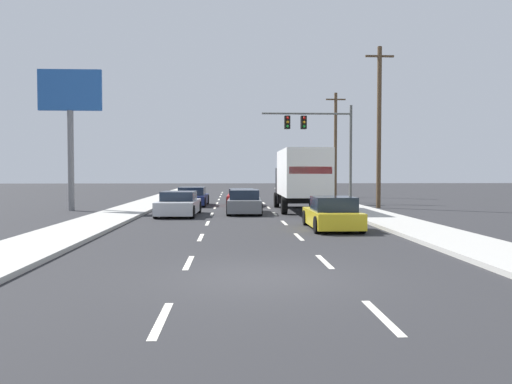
{
  "coord_description": "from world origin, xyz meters",
  "views": [
    {
      "loc": [
        -0.62,
        -11.0,
        2.25
      ],
      "look_at": [
        0.48,
        12.67,
        1.35
      ],
      "focal_mm": 36.4,
      "sensor_mm": 36.0,
      "label": 1
    }
  ],
  "objects": [
    {
      "name": "utility_pole_mid",
      "position": [
        8.62,
        21.28,
        5.19
      ],
      "size": [
        1.8,
        0.28,
        10.1
      ],
      "color": "brown",
      "rests_on": "ground_plane"
    },
    {
      "name": "car_silver",
      "position": [
        -3.38,
        16.05,
        0.58
      ],
      "size": [
        2.12,
        4.65,
        1.25
      ],
      "color": "#B7BABF",
      "rests_on": "ground_plane"
    },
    {
      "name": "ground_plane",
      "position": [
        0.0,
        25.0,
        0.0
      ],
      "size": [
        140.0,
        140.0,
        0.0
      ],
      "primitive_type": "plane",
      "color": "#2B2B2D"
    },
    {
      "name": "car_navy",
      "position": [
        -3.28,
        23.98,
        0.58
      ],
      "size": [
        2.06,
        4.6,
        1.26
      ],
      "color": "#141E4C",
      "rests_on": "ground_plane"
    },
    {
      "name": "box_truck",
      "position": [
        3.34,
        18.73,
        2.02
      ],
      "size": [
        2.66,
        8.41,
        3.5
      ],
      "color": "white",
      "rests_on": "ground_plane"
    },
    {
      "name": "roadside_billboard",
      "position": [
        -10.02,
        19.78,
        5.78
      ],
      "size": [
        3.66,
        0.36,
        8.22
      ],
      "color": "slate",
      "rests_on": "ground_plane"
    },
    {
      "name": "car_red",
      "position": [
        0.01,
        23.92,
        0.54
      ],
      "size": [
        2.02,
        4.26,
        1.15
      ],
      "color": "red",
      "rests_on": "ground_plane"
    },
    {
      "name": "sidewalk_right",
      "position": [
        6.51,
        20.0,
        0.07
      ],
      "size": [
        2.52,
        80.0,
        0.14
      ],
      "primitive_type": "cube",
      "color": "#B2AFA8",
      "rests_on": "ground_plane"
    },
    {
      "name": "car_gray",
      "position": [
        0.07,
        17.22,
        0.61
      ],
      "size": [
        1.97,
        4.45,
        1.3
      ],
      "color": "slate",
      "rests_on": "ground_plane"
    },
    {
      "name": "sidewalk_left",
      "position": [
        -6.51,
        20.0,
        0.07
      ],
      "size": [
        2.52,
        80.0,
        0.14
      ],
      "primitive_type": "cube",
      "color": "#B2AFA8",
      "rests_on": "ground_plane"
    },
    {
      "name": "traffic_signal_mast",
      "position": [
        5.47,
        26.87,
        5.24
      ],
      "size": [
        6.66,
        0.69,
        7.18
      ],
      "color": "#595B56",
      "rests_on": "ground_plane"
    },
    {
      "name": "utility_pole_far",
      "position": [
        8.88,
        36.23,
        4.89
      ],
      "size": [
        1.8,
        0.28,
        9.51
      ],
      "color": "brown",
      "rests_on": "ground_plane"
    },
    {
      "name": "lane_markings",
      "position": [
        0.0,
        19.36,
        0.0
      ],
      "size": [
        3.54,
        57.0,
        0.01
      ],
      "color": "silver",
      "rests_on": "ground_plane"
    },
    {
      "name": "car_yellow",
      "position": [
        3.33,
        9.22,
        0.58
      ],
      "size": [
        1.88,
        4.13,
        1.3
      ],
      "color": "yellow",
      "rests_on": "ground_plane"
    }
  ]
}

